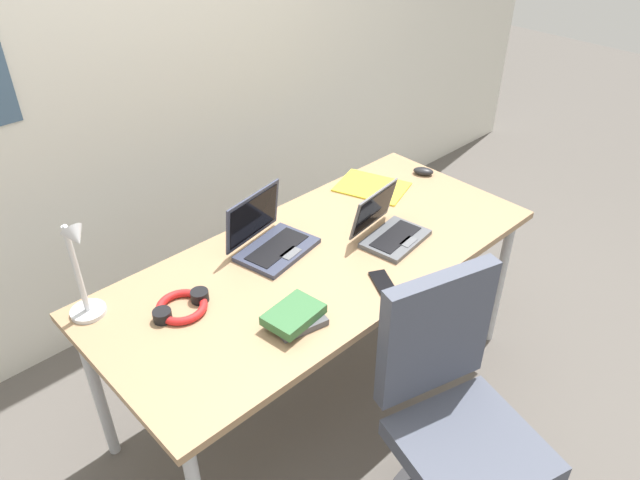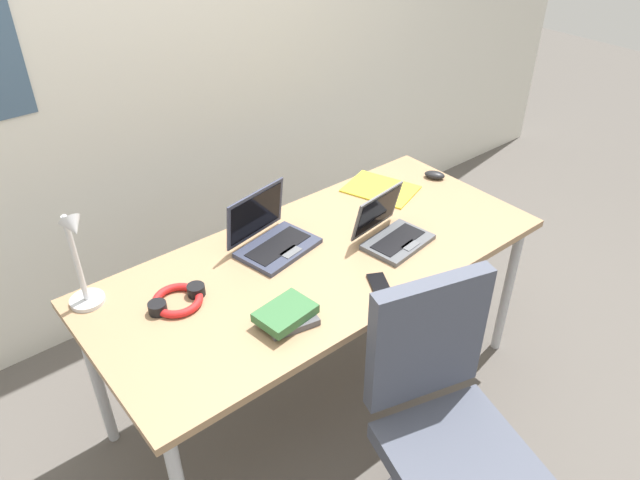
{
  "view_description": "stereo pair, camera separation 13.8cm",
  "coord_description": "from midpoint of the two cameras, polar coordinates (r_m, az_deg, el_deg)",
  "views": [
    {
      "loc": [
        -1.3,
        -1.37,
        2.12
      ],
      "look_at": [
        0.0,
        0.0,
        0.82
      ],
      "focal_mm": 33.91,
      "sensor_mm": 36.0,
      "label": 1
    },
    {
      "loc": [
        -1.2,
        -1.46,
        2.12
      ],
      "look_at": [
        0.0,
        0.0,
        0.82
      ],
      "focal_mm": 33.91,
      "sensor_mm": 36.0,
      "label": 2
    }
  ],
  "objects": [
    {
      "name": "cell_phone",
      "position": [
        2.21,
        7.43,
        -4.3
      ],
      "size": [
        0.12,
        0.15,
        0.01
      ],
      "primitive_type": "cube",
      "rotation": [
        0.0,
        0.0,
        -0.49
      ],
      "color": "black",
      "rests_on": "desk"
    },
    {
      "name": "computer_mouse",
      "position": [
        2.93,
        12.1,
        6.0
      ],
      "size": [
        0.1,
        0.11,
        0.03
      ],
      "primitive_type": "ellipsoid",
      "rotation": [
        0.0,
        0.0,
        0.52
      ],
      "color": "black",
      "rests_on": "desk"
    },
    {
      "name": "book_stack",
      "position": [
        2.03,
        -1.18,
        -7.16
      ],
      "size": [
        0.21,
        0.16,
        0.06
      ],
      "color": "#4C4C51",
      "rests_on": "desk"
    },
    {
      "name": "headphones",
      "position": [
        2.15,
        -11.53,
        -5.6
      ],
      "size": [
        0.21,
        0.18,
        0.04
      ],
      "color": "red",
      "rests_on": "desk"
    },
    {
      "name": "desk_lamp",
      "position": [
        2.11,
        -20.07,
        -1.93
      ],
      "size": [
        0.12,
        0.18,
        0.4
      ],
      "color": "silver",
      "rests_on": "desk"
    },
    {
      "name": "laptop_near_mouse",
      "position": [
        2.37,
        -2.97,
        0.24
      ],
      "size": [
        0.34,
        0.29,
        0.23
      ],
      "color": "#33384C",
      "rests_on": "desk"
    },
    {
      "name": "laptop_back_left",
      "position": [
        2.43,
        8.38,
        0.7
      ],
      "size": [
        0.3,
        0.26,
        0.2
      ],
      "color": "#515459",
      "rests_on": "desk"
    },
    {
      "name": "wall_back",
      "position": [
        2.93,
        -13.05,
        17.39
      ],
      "size": [
        6.0,
        0.13,
        2.6
      ],
      "color": "silver",
      "rests_on": "ground_plane"
    },
    {
      "name": "office_chair",
      "position": [
        2.2,
        13.47,
        -18.18
      ],
      "size": [
        0.55,
        0.6,
        0.97
      ],
      "color": "black",
      "rests_on": "ground_plane"
    },
    {
      "name": "ground_plane",
      "position": [
        2.84,
        1.43,
        -13.81
      ],
      "size": [
        12.0,
        12.0,
        0.0
      ],
      "primitive_type": "plane",
      "color": "#56514C"
    },
    {
      "name": "paper_folder_center",
      "position": [
        2.8,
        7.15,
        4.78
      ],
      "size": [
        0.32,
        0.37,
        0.01
      ],
      "primitive_type": "cube",
      "rotation": [
        0.0,
        0.0,
        0.34
      ],
      "color": "gold",
      "rests_on": "desk"
    },
    {
      "name": "desk",
      "position": [
        2.37,
        1.67,
        -2.76
      ],
      "size": [
        1.8,
        0.8,
        0.74
      ],
      "color": "#9E7A56",
      "rests_on": "ground_plane"
    }
  ]
}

